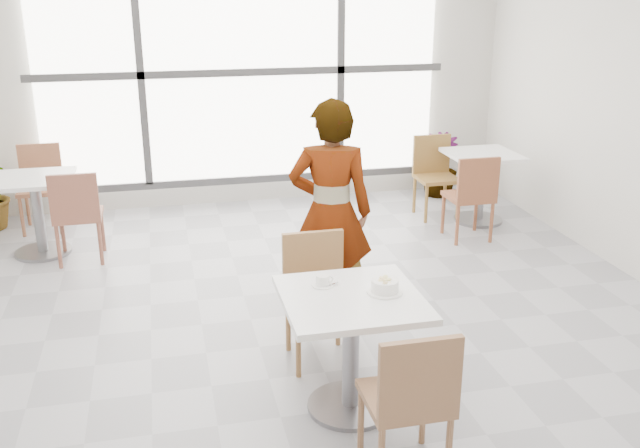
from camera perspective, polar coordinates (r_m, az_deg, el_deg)
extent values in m
plane|color=#9E9EA5|center=(5.18, -0.76, -9.42)|extent=(7.00, 7.00, 0.00)
plane|color=silver|center=(8.06, -6.25, 12.13)|extent=(6.00, 0.00, 6.00)
cube|color=white|center=(8.00, -6.20, 12.08)|extent=(4.40, 0.04, 2.40)
cube|color=#3F3F42|center=(7.97, -6.17, 12.06)|extent=(4.60, 0.05, 0.08)
cube|color=#3F3F42|center=(7.91, -14.26, 11.54)|extent=(0.08, 0.05, 2.40)
cube|color=#3F3F42|center=(8.18, 1.68, 12.34)|extent=(0.08, 0.05, 2.40)
cube|color=#3F3F42|center=(8.21, -5.87, 3.58)|extent=(4.60, 0.05, 0.08)
cube|color=white|center=(4.11, 2.56, -6.06)|extent=(0.80, 0.80, 0.04)
cylinder|color=gray|center=(4.28, 2.48, -10.61)|extent=(0.10, 0.10, 0.71)
cylinder|color=gray|center=(4.46, 2.42, -14.39)|extent=(0.52, 0.52, 0.03)
cube|color=#8E6344|center=(3.79, 6.86, -13.78)|extent=(0.42, 0.42, 0.04)
cube|color=#8E6344|center=(3.52, 8.07, -12.25)|extent=(0.42, 0.04, 0.42)
cylinder|color=#8E6344|center=(4.11, 8.31, -14.71)|extent=(0.04, 0.04, 0.41)
cylinder|color=#8E6344|center=(4.01, 3.32, -15.49)|extent=(0.04, 0.04, 0.41)
cube|color=#9C6E41|center=(4.75, -0.07, -6.39)|extent=(0.42, 0.42, 0.04)
cube|color=#9C6E41|center=(4.82, -0.58, -2.97)|extent=(0.42, 0.04, 0.42)
cylinder|color=#9C6E41|center=(4.66, -1.76, -10.03)|extent=(0.04, 0.04, 0.41)
cylinder|color=#9C6E41|center=(4.97, -2.58, -8.05)|extent=(0.04, 0.04, 0.41)
cylinder|color=#9C6E41|center=(4.74, 2.58, -9.54)|extent=(0.04, 0.04, 0.41)
cylinder|color=#9C6E41|center=(5.04, 1.48, -7.63)|extent=(0.04, 0.04, 0.41)
cylinder|color=white|center=(4.15, 5.23, -5.46)|extent=(0.21, 0.21, 0.01)
cylinder|color=white|center=(4.13, 5.25, -4.95)|extent=(0.16, 0.16, 0.07)
torus|color=white|center=(4.12, 5.26, -4.55)|extent=(0.16, 0.16, 0.01)
cylinder|color=#DFB88D|center=(4.13, 5.25, -4.97)|extent=(0.14, 0.14, 0.05)
cylinder|color=beige|center=(4.14, 5.00, -4.38)|extent=(0.03, 0.03, 0.02)
cylinder|color=#F2E89C|center=(4.11, 5.10, -4.52)|extent=(0.03, 0.03, 0.01)
cylinder|color=beige|center=(4.11, 4.90, -4.59)|extent=(0.03, 0.03, 0.02)
cylinder|color=beige|center=(4.11, 4.94, -4.51)|extent=(0.03, 0.03, 0.02)
cylinder|color=beige|center=(4.09, 5.31, -4.70)|extent=(0.03, 0.03, 0.02)
cylinder|color=beige|center=(4.09, 5.54, -4.80)|extent=(0.03, 0.03, 0.01)
cylinder|color=beige|center=(4.07, 5.25, -4.78)|extent=(0.03, 0.03, 0.02)
cylinder|color=beige|center=(4.10, 4.94, -4.67)|extent=(0.03, 0.03, 0.02)
cylinder|color=#F1E89B|center=(4.15, 5.31, -4.27)|extent=(0.03, 0.03, 0.02)
cylinder|color=beige|center=(4.12, 5.56, -4.48)|extent=(0.03, 0.03, 0.01)
cylinder|color=#F4E69D|center=(4.12, 5.28, -4.51)|extent=(0.03, 0.03, 0.02)
cylinder|color=beige|center=(4.12, 5.06, -4.42)|extent=(0.03, 0.03, 0.02)
cylinder|color=#F8DDA0|center=(4.15, 5.13, -4.37)|extent=(0.03, 0.03, 0.02)
cylinder|color=#F8E4A0|center=(4.13, 5.47, -4.53)|extent=(0.03, 0.03, 0.02)
cylinder|color=white|center=(4.22, 0.22, -4.95)|extent=(0.13, 0.13, 0.01)
cylinder|color=white|center=(4.21, 0.22, -4.53)|extent=(0.08, 0.08, 0.06)
torus|color=white|center=(4.22, 0.79, -4.48)|extent=(0.05, 0.01, 0.05)
cylinder|color=black|center=(4.20, 0.22, -4.23)|extent=(0.07, 0.07, 0.00)
cube|color=silver|center=(4.21, 0.95, -4.91)|extent=(0.09, 0.05, 0.00)
sphere|color=silver|center=(4.23, 1.36, -4.77)|extent=(0.02, 0.02, 0.02)
imported|color=black|center=(5.21, 0.86, 0.93)|extent=(0.70, 0.55, 1.69)
cube|color=white|center=(7.03, -22.09, 3.36)|extent=(0.70, 0.70, 0.04)
cylinder|color=slate|center=(7.13, -21.72, 0.47)|extent=(0.10, 0.10, 0.71)
cylinder|color=slate|center=(7.24, -21.39, -2.08)|extent=(0.52, 0.52, 0.03)
cube|color=white|center=(7.62, 12.98, 5.45)|extent=(0.70, 0.70, 0.04)
cylinder|color=gray|center=(7.72, 12.77, 2.75)|extent=(0.10, 0.10, 0.71)
cylinder|color=gray|center=(7.82, 12.59, 0.36)|extent=(0.52, 0.52, 0.03)
cube|color=brown|center=(6.82, -18.88, 0.66)|extent=(0.42, 0.42, 0.04)
cube|color=brown|center=(6.58, -19.24, 2.04)|extent=(0.42, 0.04, 0.42)
cylinder|color=brown|center=(7.05, -17.11, -0.51)|extent=(0.04, 0.04, 0.41)
cylinder|color=brown|center=(6.71, -17.28, -1.52)|extent=(0.04, 0.04, 0.41)
cylinder|color=brown|center=(7.08, -20.01, -0.72)|extent=(0.04, 0.04, 0.41)
cylinder|color=brown|center=(6.75, -20.32, -1.74)|extent=(0.04, 0.04, 0.41)
cube|color=#995E40|center=(7.79, -21.60, 2.58)|extent=(0.42, 0.42, 0.04)
cube|color=#995E40|center=(7.91, -21.63, 4.55)|extent=(0.42, 0.04, 0.42)
cylinder|color=#995E40|center=(7.71, -22.89, 0.49)|extent=(0.04, 0.04, 0.41)
cylinder|color=#995E40|center=(8.05, -22.51, 1.30)|extent=(0.04, 0.04, 0.41)
cylinder|color=#995E40|center=(7.65, -20.24, 0.70)|extent=(0.04, 0.04, 0.41)
cylinder|color=#995E40|center=(7.99, -19.97, 1.50)|extent=(0.04, 0.04, 0.41)
cube|color=brown|center=(7.16, 11.87, 2.16)|extent=(0.42, 0.42, 0.04)
cube|color=brown|center=(6.93, 12.64, 3.52)|extent=(0.42, 0.04, 0.42)
cylinder|color=brown|center=(7.46, 12.44, 0.99)|extent=(0.04, 0.04, 0.41)
cylinder|color=brown|center=(7.15, 13.65, 0.10)|extent=(0.04, 0.04, 0.41)
cylinder|color=brown|center=(7.31, 9.89, 0.80)|extent=(0.04, 0.04, 0.41)
cylinder|color=brown|center=(7.00, 11.01, -0.12)|extent=(0.04, 0.04, 0.41)
cube|color=olive|center=(7.76, 9.40, 3.64)|extent=(0.42, 0.42, 0.04)
cube|color=olive|center=(7.87, 8.97, 5.62)|extent=(0.42, 0.04, 0.42)
cylinder|color=olive|center=(7.60, 8.56, 1.58)|extent=(0.04, 0.04, 0.41)
cylinder|color=olive|center=(7.92, 7.62, 2.35)|extent=(0.04, 0.04, 0.41)
cylinder|color=olive|center=(7.73, 11.04, 1.75)|extent=(0.04, 0.04, 0.41)
cylinder|color=olive|center=(8.05, 10.02, 2.51)|extent=(0.04, 0.04, 0.41)
imported|color=#3D803F|center=(8.56, 9.60, 4.72)|extent=(0.52, 0.52, 0.75)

